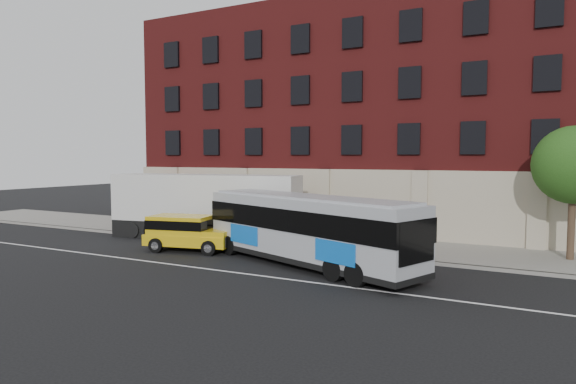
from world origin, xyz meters
The scene contains 10 objects.
ground centered at (0.00, 0.00, 0.00)m, with size 120.00×120.00×0.00m, color black.
sidewalk centered at (0.00, 9.00, 0.07)m, with size 60.00×6.00×0.15m, color gray.
kerb centered at (0.00, 6.00, 0.07)m, with size 60.00×0.25×0.15m, color gray.
lane_line centered at (0.00, 0.50, 0.01)m, with size 60.00×0.12×0.01m, color white.
building centered at (-0.01, 16.92, 7.58)m, with size 30.00×12.10×15.00m.
sign_pole centered at (-8.50, 6.15, 1.45)m, with size 0.30×0.20×2.50m.
street_tree centered at (13.54, 9.48, 4.41)m, with size 3.60×3.60×6.20m.
city_bus centered at (3.01, 3.03, 1.76)m, with size 11.77×6.50×3.19m.
yellow_suv centered at (-4.22, 3.49, 1.06)m, with size 4.97×2.87×1.85m.
shipping_container centered at (-5.75, 7.13, 1.91)m, with size 11.79×4.32×3.85m.
Camera 1 is at (12.71, -17.13, 4.92)m, focal length 31.45 mm.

